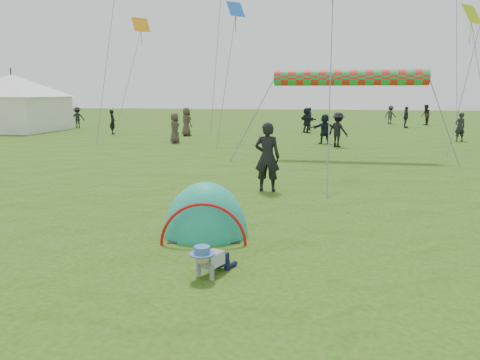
% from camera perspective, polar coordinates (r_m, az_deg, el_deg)
% --- Properties ---
extents(ground, '(140.00, 140.00, 0.00)m').
position_cam_1_polar(ground, '(6.98, -0.62, -12.22)').
color(ground, '#1E570B').
extents(crawling_toddler, '(0.70, 0.81, 0.52)m').
position_cam_1_polar(crawling_toddler, '(7.10, -3.69, -9.57)').
color(crawling_toddler, black).
rests_on(crawling_toddler, ground).
extents(popup_tent, '(1.81, 1.58, 2.08)m').
position_cam_1_polar(popup_tent, '(9.10, -4.16, -6.73)').
color(popup_tent, '#179E75').
rests_on(popup_tent, ground).
extents(standing_adult, '(0.72, 0.49, 1.91)m').
position_cam_1_polar(standing_adult, '(12.90, 3.34, 2.81)').
color(standing_adult, black).
rests_on(standing_adult, ground).
extents(event_marquee, '(6.21, 6.21, 4.23)m').
position_cam_1_polar(event_marquee, '(37.06, -25.92, 8.67)').
color(event_marquee, white).
rests_on(event_marquee, ground).
extents(crowd_person_0, '(0.64, 0.69, 1.59)m').
position_cam_1_polar(crowd_person_0, '(32.05, -15.27, 6.85)').
color(crowd_person_0, black).
rests_on(crowd_person_0, ground).
extents(crowd_person_1, '(0.67, 0.85, 1.72)m').
position_cam_1_polar(crowd_person_1, '(42.28, 21.70, 7.39)').
color(crowd_person_1, '#2C251F').
rests_on(crowd_person_1, ground).
extents(crowd_person_2, '(0.60, 1.02, 1.63)m').
position_cam_1_polar(crowd_person_2, '(34.61, 8.44, 7.39)').
color(crowd_person_2, '#232B3C').
rests_on(crowd_person_2, ground).
extents(crowd_person_3, '(1.19, 1.06, 1.60)m').
position_cam_1_polar(crowd_person_3, '(42.88, 17.87, 7.58)').
color(crowd_person_3, '#313037').
rests_on(crowd_person_3, ground).
extents(crowd_person_4, '(1.03, 0.98, 1.77)m').
position_cam_1_polar(crowd_person_4, '(29.89, -6.54, 7.07)').
color(crowd_person_4, '#44382C').
rests_on(crowd_person_4, ground).
extents(crowd_person_5, '(1.53, 0.76, 1.58)m').
position_cam_1_polar(crowd_person_5, '(25.47, 10.28, 6.15)').
color(crowd_person_5, '#1B2432').
rests_on(crowd_person_5, ground).
extents(crowd_person_8, '(0.50, 1.00, 1.64)m').
position_cam_1_polar(crowd_person_8, '(38.56, 19.57, 7.22)').
color(crowd_person_8, '#1A252C').
rests_on(crowd_person_8, ground).
extents(crowd_person_9, '(1.27, 1.20, 1.72)m').
position_cam_1_polar(crowd_person_9, '(24.11, 11.86, 6.02)').
color(crowd_person_9, black).
rests_on(crowd_person_9, ground).
extents(crowd_person_10, '(0.85, 0.94, 1.62)m').
position_cam_1_polar(crowd_person_10, '(25.65, -7.96, 6.29)').
color(crowd_person_10, '#41382C').
rests_on(crowd_person_10, ground).
extents(crowd_person_11, '(1.38, 1.53, 1.70)m').
position_cam_1_polar(crowd_person_11, '(32.35, 8.14, 7.23)').
color(crowd_person_11, black).
rests_on(crowd_person_11, ground).
extents(crowd_person_12, '(0.66, 0.52, 1.61)m').
position_cam_1_polar(crowd_person_12, '(28.96, 25.23, 5.86)').
color(crowd_person_12, black).
rests_on(crowd_person_12, ground).
extents(crowd_person_15, '(1.19, 1.00, 1.59)m').
position_cam_1_polar(crowd_person_15, '(38.56, -19.20, 7.21)').
color(crowd_person_15, black).
rests_on(crowd_person_15, ground).
extents(rainbow_tube_kite, '(6.11, 0.64, 0.64)m').
position_cam_1_polar(rainbow_tube_kite, '(19.87, 13.22, 12.06)').
color(rainbow_tube_kite, red).
extents(diamond_kite_4, '(1.04, 1.04, 0.85)m').
position_cam_1_polar(diamond_kite_4, '(27.65, -0.53, 20.11)').
color(diamond_kite_4, blue).
extents(diamond_kite_7, '(1.22, 1.22, 1.00)m').
position_cam_1_polar(diamond_kite_7, '(34.88, -11.99, 18.03)').
color(diamond_kite_7, orange).
extents(diamond_kite_8, '(1.27, 1.27, 1.04)m').
position_cam_1_polar(diamond_kite_8, '(28.75, 26.43, 17.65)').
color(diamond_kite_8, '#AFD60D').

